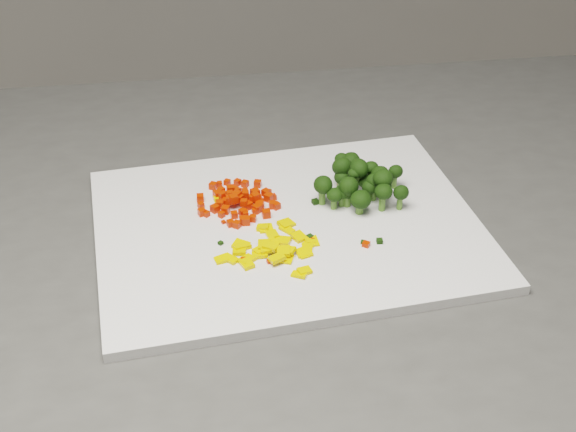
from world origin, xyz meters
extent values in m
cube|color=silver|center=(-0.34, 0.56, 0.91)|extent=(0.43, 0.34, 0.01)
cube|color=red|center=(-0.39, 0.62, 0.92)|extent=(0.01, 0.01, 0.01)
cube|color=red|center=(-0.35, 0.61, 0.92)|extent=(0.01, 0.01, 0.01)
cube|color=red|center=(-0.35, 0.61, 0.91)|extent=(0.01, 0.01, 0.01)
cube|color=red|center=(-0.38, 0.61, 0.91)|extent=(0.01, 0.01, 0.01)
cube|color=red|center=(-0.39, 0.60, 0.92)|extent=(0.01, 0.01, 0.01)
cube|color=red|center=(-0.40, 0.57, 0.91)|extent=(0.01, 0.01, 0.01)
cube|color=red|center=(-0.39, 0.59, 0.91)|extent=(0.01, 0.01, 0.01)
cube|color=red|center=(-0.39, 0.64, 0.91)|extent=(0.01, 0.01, 0.01)
cube|color=red|center=(-0.38, 0.58, 0.91)|extent=(0.01, 0.01, 0.01)
cube|color=red|center=(-0.37, 0.59, 0.92)|extent=(0.01, 0.01, 0.01)
cube|color=red|center=(-0.39, 0.60, 0.92)|extent=(0.01, 0.01, 0.01)
cube|color=red|center=(-0.35, 0.59, 0.92)|extent=(0.01, 0.01, 0.01)
cube|color=red|center=(-0.38, 0.65, 0.91)|extent=(0.01, 0.01, 0.01)
cube|color=red|center=(-0.35, 0.62, 0.92)|extent=(0.01, 0.01, 0.01)
cube|color=red|center=(-0.39, 0.61, 0.92)|extent=(0.01, 0.01, 0.01)
cube|color=red|center=(-0.40, 0.65, 0.91)|extent=(0.01, 0.01, 0.01)
cube|color=red|center=(-0.36, 0.61, 0.91)|extent=(0.01, 0.01, 0.01)
cube|color=red|center=(-0.36, 0.62, 0.92)|extent=(0.01, 0.01, 0.01)
cube|color=red|center=(-0.40, 0.58, 0.91)|extent=(0.01, 0.01, 0.01)
cube|color=red|center=(-0.39, 0.61, 0.92)|extent=(0.01, 0.01, 0.01)
cube|color=red|center=(-0.40, 0.61, 0.92)|extent=(0.01, 0.01, 0.01)
cube|color=red|center=(-0.40, 0.61, 0.92)|extent=(0.01, 0.01, 0.01)
cube|color=red|center=(-0.38, 0.60, 0.92)|extent=(0.01, 0.01, 0.01)
cube|color=red|center=(-0.40, 0.60, 0.92)|extent=(0.01, 0.01, 0.01)
cube|color=red|center=(-0.39, 0.60, 0.92)|extent=(0.01, 0.01, 0.01)
cube|color=red|center=(-0.40, 0.63, 0.91)|extent=(0.01, 0.01, 0.01)
cube|color=red|center=(-0.41, 0.65, 0.92)|extent=(0.01, 0.01, 0.01)
cube|color=red|center=(-0.40, 0.62, 0.92)|extent=(0.01, 0.01, 0.01)
cube|color=red|center=(-0.36, 0.64, 0.92)|extent=(0.01, 0.01, 0.01)
cube|color=red|center=(-0.41, 0.59, 0.91)|extent=(0.01, 0.01, 0.01)
cube|color=red|center=(-0.37, 0.60, 0.92)|extent=(0.01, 0.01, 0.01)
cube|color=red|center=(-0.39, 0.57, 0.92)|extent=(0.01, 0.01, 0.01)
cube|color=red|center=(-0.35, 0.59, 0.92)|extent=(0.01, 0.01, 0.01)
cube|color=red|center=(-0.37, 0.61, 0.91)|extent=(0.01, 0.01, 0.01)
cube|color=red|center=(-0.39, 0.65, 0.91)|extent=(0.01, 0.01, 0.01)
cube|color=red|center=(-0.40, 0.56, 0.91)|extent=(0.01, 0.01, 0.01)
cube|color=red|center=(-0.39, 0.63, 0.92)|extent=(0.01, 0.01, 0.01)
cube|color=red|center=(-0.43, 0.62, 0.92)|extent=(0.01, 0.01, 0.01)
cube|color=red|center=(-0.40, 0.62, 0.92)|extent=(0.01, 0.01, 0.01)
cube|color=red|center=(-0.40, 0.64, 0.91)|extent=(0.01, 0.01, 0.01)
cube|color=red|center=(-0.36, 0.58, 0.92)|extent=(0.01, 0.01, 0.01)
cube|color=red|center=(-0.40, 0.59, 0.92)|extent=(0.01, 0.01, 0.01)
cube|color=red|center=(-0.39, 0.62, 0.92)|extent=(0.01, 0.01, 0.01)
cube|color=red|center=(-0.43, 0.59, 0.92)|extent=(0.01, 0.01, 0.01)
cube|color=red|center=(-0.41, 0.62, 0.92)|extent=(0.01, 0.01, 0.01)
cube|color=red|center=(-0.38, 0.61, 0.92)|extent=(0.01, 0.01, 0.01)
cube|color=red|center=(-0.36, 0.59, 0.91)|extent=(0.01, 0.01, 0.01)
cube|color=red|center=(-0.43, 0.61, 0.91)|extent=(0.01, 0.01, 0.01)
cube|color=red|center=(-0.36, 0.60, 0.92)|extent=(0.01, 0.01, 0.01)
cube|color=red|center=(-0.38, 0.63, 0.91)|extent=(0.01, 0.01, 0.01)
cube|color=red|center=(-0.35, 0.62, 0.91)|extent=(0.01, 0.01, 0.01)
cube|color=red|center=(-0.36, 0.59, 0.92)|extent=(0.01, 0.01, 0.01)
cube|color=red|center=(-0.41, 0.60, 0.92)|extent=(0.01, 0.01, 0.01)
cube|color=red|center=(-0.37, 0.60, 0.92)|extent=(0.01, 0.01, 0.01)
cube|color=red|center=(-0.37, 0.58, 0.91)|extent=(0.01, 0.01, 0.01)
cube|color=red|center=(-0.41, 0.60, 0.92)|extent=(0.01, 0.01, 0.01)
cube|color=red|center=(-0.38, 0.57, 0.92)|extent=(0.01, 0.01, 0.01)
cube|color=red|center=(-0.38, 0.57, 0.91)|extent=(0.01, 0.01, 0.01)
cube|color=red|center=(-0.38, 0.60, 0.92)|extent=(0.01, 0.01, 0.01)
cube|color=red|center=(-0.38, 0.58, 0.91)|extent=(0.01, 0.01, 0.01)
cube|color=red|center=(-0.43, 0.59, 0.91)|extent=(0.01, 0.01, 0.01)
cube|color=red|center=(-0.36, 0.59, 0.91)|extent=(0.01, 0.01, 0.01)
cube|color=red|center=(-0.35, 0.59, 0.91)|extent=(0.01, 0.01, 0.01)
cube|color=red|center=(-0.37, 0.64, 0.91)|extent=(0.01, 0.01, 0.01)
cube|color=yellow|center=(-0.41, 0.50, 0.91)|extent=(0.02, 0.02, 0.01)
cube|color=yellow|center=(-0.35, 0.49, 0.91)|extent=(0.02, 0.02, 0.00)
cube|color=yellow|center=(-0.35, 0.50, 0.92)|extent=(0.02, 0.02, 0.01)
cube|color=yellow|center=(-0.39, 0.50, 0.91)|extent=(0.02, 0.02, 0.01)
cube|color=yellow|center=(-0.36, 0.52, 0.91)|extent=(0.01, 0.02, 0.01)
cube|color=yellow|center=(-0.37, 0.52, 0.92)|extent=(0.02, 0.02, 0.00)
cube|color=yellow|center=(-0.40, 0.49, 0.91)|extent=(0.02, 0.02, 0.01)
cube|color=yellow|center=(-0.35, 0.50, 0.92)|extent=(0.01, 0.01, 0.01)
cube|color=yellow|center=(-0.34, 0.47, 0.91)|extent=(0.02, 0.01, 0.01)
cube|color=yellow|center=(-0.32, 0.52, 0.91)|extent=(0.01, 0.01, 0.01)
cube|color=yellow|center=(-0.42, 0.50, 0.91)|extent=(0.02, 0.01, 0.01)
cube|color=yellow|center=(-0.40, 0.51, 0.91)|extent=(0.02, 0.02, 0.01)
cube|color=yellow|center=(-0.33, 0.53, 0.91)|extent=(0.02, 0.02, 0.01)
cube|color=yellow|center=(-0.34, 0.54, 0.91)|extent=(0.02, 0.02, 0.00)
cube|color=yellow|center=(-0.37, 0.55, 0.91)|extent=(0.02, 0.02, 0.01)
cube|color=yellow|center=(-0.34, 0.50, 0.91)|extent=(0.01, 0.02, 0.01)
cube|color=yellow|center=(-0.38, 0.50, 0.91)|extent=(0.02, 0.01, 0.01)
cube|color=yellow|center=(-0.35, 0.52, 0.91)|extent=(0.02, 0.02, 0.01)
cube|color=yellow|center=(-0.36, 0.49, 0.92)|extent=(0.02, 0.02, 0.01)
cube|color=yellow|center=(-0.35, 0.46, 0.91)|extent=(0.02, 0.02, 0.01)
cube|color=yellow|center=(-0.33, 0.51, 0.91)|extent=(0.01, 0.02, 0.01)
cube|color=yellow|center=(-0.34, 0.55, 0.91)|extent=(0.02, 0.02, 0.01)
cube|color=yellow|center=(-0.38, 0.51, 0.91)|extent=(0.02, 0.02, 0.01)
cube|color=yellow|center=(-0.37, 0.51, 0.92)|extent=(0.02, 0.02, 0.01)
cube|color=yellow|center=(-0.36, 0.55, 0.91)|extent=(0.02, 0.01, 0.01)
cube|color=yellow|center=(-0.33, 0.51, 0.91)|extent=(0.01, 0.01, 0.00)
cube|color=yellow|center=(-0.40, 0.53, 0.91)|extent=(0.02, 0.02, 0.01)
cube|color=yellow|center=(-0.33, 0.50, 0.91)|extent=(0.02, 0.01, 0.00)
cube|color=yellow|center=(-0.32, 0.52, 0.91)|extent=(0.01, 0.02, 0.01)
cube|color=yellow|center=(-0.36, 0.54, 0.91)|extent=(0.01, 0.02, 0.01)
cube|color=yellow|center=(-0.37, 0.51, 0.92)|extent=(0.02, 0.02, 0.01)
cube|color=yellow|center=(-0.40, 0.52, 0.91)|extent=(0.02, 0.02, 0.01)
cube|color=red|center=(-0.32, 0.52, 0.91)|extent=(0.01, 0.01, 0.00)
cube|color=red|center=(-0.40, 0.50, 0.91)|extent=(0.01, 0.01, 0.00)
cube|color=yellow|center=(-0.26, 0.59, 0.91)|extent=(0.01, 0.01, 0.00)
cube|color=black|center=(-0.25, 0.50, 0.91)|extent=(0.01, 0.01, 0.00)
cube|color=yellow|center=(-0.41, 0.62, 0.91)|extent=(0.01, 0.01, 0.01)
cube|color=red|center=(-0.37, 0.61, 0.91)|extent=(0.01, 0.01, 0.00)
cube|color=black|center=(-0.42, 0.53, 0.91)|extent=(0.01, 0.01, 0.00)
cube|color=red|center=(-0.27, 0.50, 0.91)|extent=(0.01, 0.01, 0.00)
cube|color=red|center=(-0.41, 0.57, 0.91)|extent=(0.01, 0.01, 0.00)
cube|color=red|center=(-0.26, 0.62, 0.91)|extent=(0.01, 0.01, 0.00)
cube|color=black|center=(-0.27, 0.59, 0.91)|extent=(0.01, 0.01, 0.00)
cube|color=black|center=(-0.30, 0.59, 0.91)|extent=(0.01, 0.01, 0.00)
cube|color=red|center=(-0.37, 0.49, 0.91)|extent=(0.01, 0.01, 0.00)
cube|color=black|center=(-0.32, 0.52, 0.91)|extent=(0.01, 0.01, 0.00)
cube|color=black|center=(-0.27, 0.50, 0.91)|extent=(0.01, 0.01, 0.00)
cube|color=black|center=(-0.29, 0.61, 0.91)|extent=(0.01, 0.01, 0.00)
camera|label=1|loc=(-0.48, -0.16, 1.42)|focal=50.00mm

